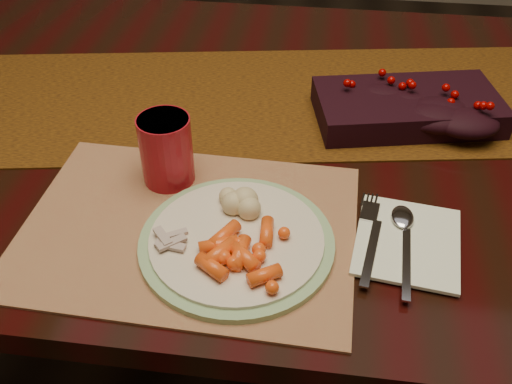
# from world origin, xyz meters

# --- Properties ---
(floor) EXTENTS (5.00, 5.00, 0.00)m
(floor) POSITION_xyz_m (0.00, 0.00, 0.00)
(floor) COLOR black
(floor) RESTS_ON ground
(dining_table) EXTENTS (1.80, 1.00, 0.75)m
(dining_table) POSITION_xyz_m (0.00, 0.00, 0.38)
(dining_table) COLOR black
(dining_table) RESTS_ON floor
(table_runner) EXTENTS (1.93, 0.69, 0.00)m
(table_runner) POSITION_xyz_m (-0.05, 0.05, 0.75)
(table_runner) COLOR #411F03
(table_runner) RESTS_ON dining_table
(centerpiece) EXTENTS (0.34, 0.22, 0.06)m
(centerpiece) POSITION_xyz_m (0.22, 0.02, 0.78)
(centerpiece) COLOR black
(centerpiece) RESTS_ON table_runner
(placemat_main) EXTENTS (0.47, 0.35, 0.00)m
(placemat_main) POSITION_xyz_m (-0.10, -0.30, 0.75)
(placemat_main) COLOR brown
(placemat_main) RESTS_ON dining_table
(dinner_plate) EXTENTS (0.29, 0.29, 0.01)m
(dinner_plate) POSITION_xyz_m (-0.03, -0.32, 0.76)
(dinner_plate) COLOR beige
(dinner_plate) RESTS_ON placemat_main
(baby_carrots) EXTENTS (0.14, 0.12, 0.02)m
(baby_carrots) POSITION_xyz_m (-0.02, -0.35, 0.78)
(baby_carrots) COLOR #FB5014
(baby_carrots) RESTS_ON dinner_plate
(mashed_potatoes) EXTENTS (0.09, 0.08, 0.04)m
(mashed_potatoes) POSITION_xyz_m (-0.04, -0.27, 0.79)
(mashed_potatoes) COLOR tan
(mashed_potatoes) RESTS_ON dinner_plate
(turkey_shreds) EXTENTS (0.07, 0.06, 0.02)m
(turkey_shreds) POSITION_xyz_m (-0.11, -0.35, 0.78)
(turkey_shreds) COLOR beige
(turkey_shreds) RESTS_ON dinner_plate
(napkin) EXTENTS (0.16, 0.17, 0.01)m
(napkin) POSITION_xyz_m (0.20, -0.29, 0.76)
(napkin) COLOR white
(napkin) RESTS_ON placemat_main
(fork) EXTENTS (0.05, 0.16, 0.00)m
(fork) POSITION_xyz_m (0.15, -0.30, 0.76)
(fork) COLOR white
(fork) RESTS_ON napkin
(spoon) EXTENTS (0.04, 0.16, 0.00)m
(spoon) POSITION_xyz_m (0.19, -0.31, 0.76)
(spoon) COLOR #A9A7BF
(spoon) RESTS_ON napkin
(red_cup) EXTENTS (0.10, 0.10, 0.11)m
(red_cup) POSITION_xyz_m (-0.15, -0.20, 0.81)
(red_cup) COLOR maroon
(red_cup) RESTS_ON placemat_main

